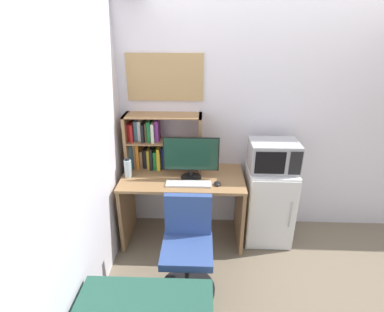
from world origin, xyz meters
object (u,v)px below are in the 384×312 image
Objects in this scene: mini_fridge at (268,204)px; desk_chair at (187,252)px; monitor at (191,156)px; microwave at (273,156)px; hutch_bookshelf at (153,142)px; wall_corkboard at (165,77)px; keyboard at (189,184)px; water_bottle at (128,168)px; computer_mouse at (217,184)px.

mini_fridge is 1.14m from desk_chair.
microwave is at bearing 5.46° from monitor.
hutch_bookshelf is 0.91× the size of desk_chair.
wall_corkboard is at bearing 166.19° from mini_fridge.
desk_chair reaches higher than keyboard.
desk_chair is (-0.85, -0.77, -0.03)m from mini_fridge.
water_bottle is 1.57m from mini_fridge.
keyboard is 2.15× the size of water_bottle.
hutch_bookshelf is 0.84m from computer_mouse.
desk_chair is (-0.00, -0.69, -0.62)m from monitor.
monitor is 0.28m from keyboard.
keyboard is (-0.02, -0.15, -0.24)m from monitor.
microwave reaches higher than computer_mouse.
water_bottle is 0.23× the size of desk_chair.
water_bottle is at bearing 133.23° from desk_chair.
monitor is (0.42, -0.25, -0.05)m from hutch_bookshelf.
mini_fridge is (0.58, 0.22, -0.36)m from computer_mouse.
desk_chair reaches higher than computer_mouse.
mini_fridge is 0.58m from microwave.
mini_fridge is at bearing -13.81° from wall_corkboard.
hutch_bookshelf is 1.28m from microwave.
monitor is 0.63× the size of desk_chair.
computer_mouse is (0.69, -0.39, -0.28)m from hutch_bookshelf.
water_bottle is at bearing 170.92° from computer_mouse.
computer_mouse is 0.65m from microwave.
microwave is at bearing 20.87° from computer_mouse.
hutch_bookshelf is 1.45× the size of monitor.
mini_fridge is (1.26, -0.17, -0.65)m from hutch_bookshelf.
mini_fridge is at bearing 2.66° from water_bottle.
mini_fridge is 1.09× the size of wall_corkboard.
microwave is at bearing 2.77° from water_bottle.
wall_corkboard reaches higher than microwave.
keyboard is 0.53× the size of mini_fridge.
wall_corkboard reaches higher than computer_mouse.
mini_fridge is at bearing -7.79° from hutch_bookshelf.
keyboard is 0.66m from desk_chair.
keyboard is 0.50× the size of desk_chair.
microwave is (0.00, 0.00, 0.58)m from mini_fridge.
wall_corkboard reaches higher than keyboard.
hutch_bookshelf is at bearing 172.21° from mini_fridge.
monitor reaches higher than water_bottle.
desk_chair is 1.14× the size of wall_corkboard.
mini_fridge is 1.75× the size of microwave.
monitor is 0.72× the size of wall_corkboard.
computer_mouse is at bearing -29.60° from hutch_bookshelf.
water_bottle is (-0.92, 0.15, 0.08)m from computer_mouse.
hutch_bookshelf reaches higher than water_bottle.
microwave is 1.30m from desk_chair.
monitor reaches higher than keyboard.
hutch_bookshelf is 9.46× the size of computer_mouse.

